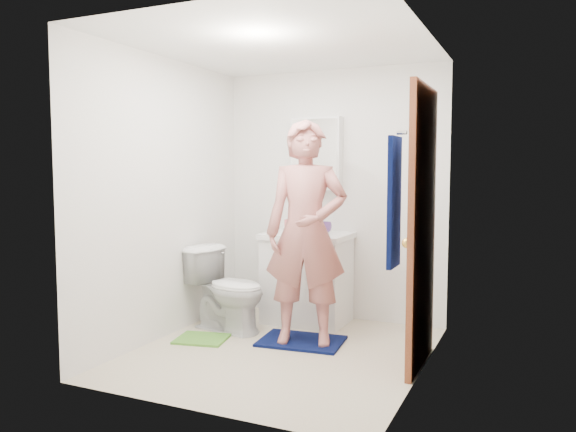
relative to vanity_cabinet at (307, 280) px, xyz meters
The scene contains 22 objects.
floor 1.01m from the vanity_cabinet, 80.69° to the right, with size 2.20×2.40×0.02m, color beige.
ceiling 2.21m from the vanity_cabinet, 80.69° to the right, with size 2.20×2.40×0.02m, color white.
wall_back 0.87m from the vanity_cabinet, 63.05° to the left, with size 2.20×0.02×2.40m, color white.
wall_front 2.28m from the vanity_cabinet, 85.96° to the right, with size 2.20×0.02×2.40m, color white.
wall_left 1.55m from the vanity_cabinet, 136.37° to the right, with size 0.02×2.40×2.40m, color white.
wall_right 1.75m from the vanity_cabinet, 35.99° to the right, with size 0.02×2.40×2.40m, color white.
vanity_cabinet is the anchor object (origin of this frame).
countertop 0.43m from the vanity_cabinet, ahead, with size 0.79×0.59×0.05m, color white.
sink_basin 0.44m from the vanity_cabinet, ahead, with size 0.40×0.40×0.03m, color white.
faucet 0.54m from the vanity_cabinet, 90.00° to the left, with size 0.03×0.03×0.12m, color silver.
medicine_cabinet 1.22m from the vanity_cabinet, 90.00° to the left, with size 0.50×0.12×0.70m, color white.
mirror_panel 1.21m from the vanity_cabinet, 90.00° to the left, with size 0.46×0.01×0.66m, color white.
door 1.57m from the vanity_cabinet, 32.20° to the right, with size 0.05×0.80×2.05m, color brown.
door_knob 1.69m from the vanity_cabinet, 42.72° to the right, with size 0.07×0.07×0.07m, color gold.
towel 2.08m from the vanity_cabinet, 51.53° to the right, with size 0.03×0.24×0.80m, color #060F3E.
towel_hook 2.30m from the vanity_cabinet, 50.60° to the right, with size 0.02×0.02×0.06m, color silver.
toilet 0.78m from the vanity_cabinet, 134.51° to the right, with size 0.42×0.73×0.75m, color white.
bath_mat 0.76m from the vanity_cabinet, 71.94° to the right, with size 0.68×0.49×0.02m, color #060F3E.
green_rug 1.15m from the vanity_cabinet, 123.30° to the right, with size 0.42×0.35×0.02m, color #5CA336.
soap_dispenser 0.57m from the vanity_cabinet, behind, with size 0.08×0.09×0.18m, color #CC5F61.
toothbrush_cup 0.53m from the vanity_cabinet, 26.56° to the left, with size 0.13×0.13×0.11m, color #633E89.
man 0.88m from the vanity_cabinet, 68.62° to the right, with size 0.67×0.44×1.83m, color #BA6E69.
Camera 1 is at (1.84, -3.95, 1.45)m, focal length 35.00 mm.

